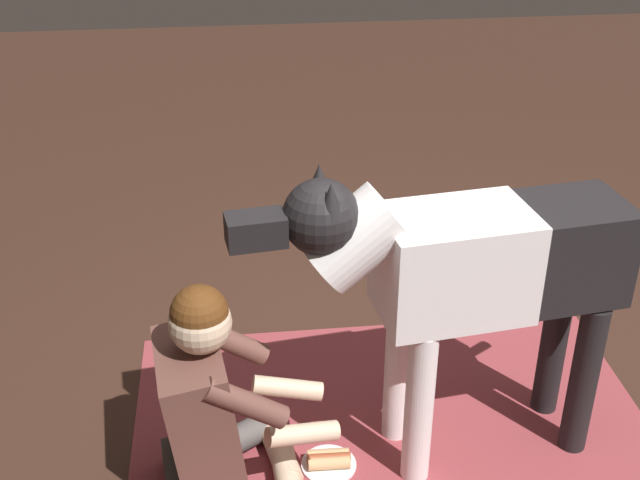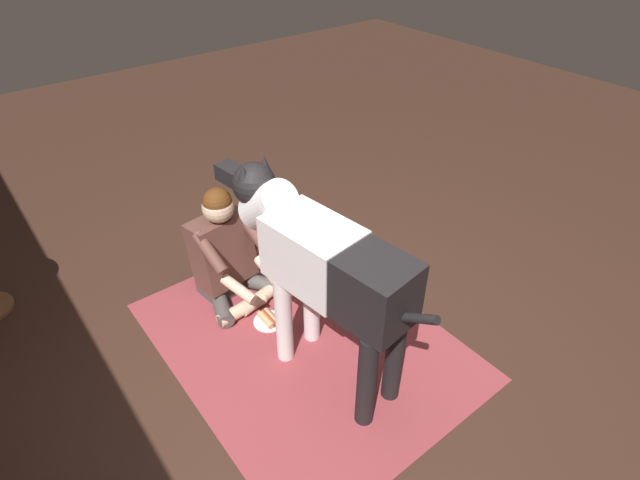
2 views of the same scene
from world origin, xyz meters
TOP-DOWN VIEW (x-y plane):
  - ground_plane at (0.00, 0.00)m, footprint 12.82×12.82m
  - area_rug at (0.24, 0.02)m, footprint 2.07×1.59m
  - person_sitting_on_floor at (0.93, 0.16)m, footprint 0.66×0.57m
  - large_dog at (0.03, 0.05)m, footprint 1.57×0.43m
  - hot_dog_on_plate at (0.52, 0.11)m, footprint 0.21×0.21m

SIDE VIEW (x-z plane):
  - ground_plane at x=0.00m, z-range 0.00..0.00m
  - area_rug at x=0.24m, z-range 0.00..0.01m
  - hot_dog_on_plate at x=0.52m, z-range 0.00..0.06m
  - person_sitting_on_floor at x=0.93m, z-range -0.08..0.79m
  - large_dog at x=0.03m, z-range 0.18..1.40m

